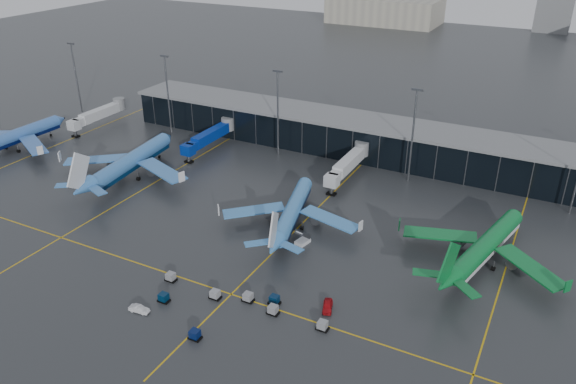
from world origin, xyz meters
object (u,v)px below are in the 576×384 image
at_px(airliner_klm_west, 14,129).
at_px(baggage_carts, 232,304).
at_px(airliner_arkefly, 130,152).
at_px(service_van_white, 139,309).
at_px(mobile_airstair, 303,240).
at_px(airliner_klm_near, 293,202).
at_px(airliner_aer_lingus, 488,235).
at_px(service_van_red, 328,306).

xyz_separation_m(airliner_klm_west, baggage_carts, (100.31, -35.23, -5.71)).
distance_m(airliner_klm_west, airliner_arkefly, 44.86).
bearing_deg(service_van_white, mobile_airstair, -31.40).
bearing_deg(mobile_airstair, airliner_klm_near, 143.76).
bearing_deg(airliner_aer_lingus, baggage_carts, -123.11).
bearing_deg(airliner_klm_west, baggage_carts, -18.06).
relative_size(airliner_aer_lingus, baggage_carts, 1.19).
relative_size(airliner_aer_lingus, service_van_white, 10.58).
height_order(airliner_klm_near, baggage_carts, airliner_klm_near).
bearing_deg(service_van_red, airliner_klm_near, 109.74).
xyz_separation_m(mobile_airstair, service_van_white, (-15.88, -34.93, -0.13)).
bearing_deg(mobile_airstair, airliner_arkefly, -178.29).
height_order(airliner_klm_near, service_van_red, airliner_klm_near).
relative_size(airliner_klm_west, baggage_carts, 1.22).
distance_m(airliner_aer_lingus, service_van_red, 37.44).
relative_size(airliner_klm_west, service_van_red, 9.81).
height_order(airliner_klm_west, baggage_carts, airliner_klm_west).
xyz_separation_m(airliner_klm_west, mobile_airstair, (101.97, -9.15, -5.70)).
xyz_separation_m(airliner_klm_near, service_van_red, (19.91, -24.91, -5.20)).
relative_size(service_van_red, service_van_white, 1.10).
xyz_separation_m(airliner_arkefly, airliner_aer_lingus, (93.67, 0.72, -0.64)).
distance_m(airliner_klm_west, baggage_carts, 106.47).
distance_m(airliner_klm_west, service_van_red, 119.48).
distance_m(airliner_klm_west, airliner_aer_lingus, 138.52).
xyz_separation_m(airliner_aer_lingus, service_van_white, (-52.41, -45.95, -5.69)).
height_order(airliner_klm_west, service_van_white, airliner_klm_west).
height_order(airliner_klm_west, airliner_klm_near, airliner_klm_west).
distance_m(baggage_carts, service_van_red, 17.54).
distance_m(mobile_airstair, service_van_white, 38.37).
xyz_separation_m(airliner_aer_lingus, baggage_carts, (-38.20, -37.10, -5.58)).
height_order(airliner_arkefly, airliner_klm_near, airliner_arkefly).
bearing_deg(mobile_airstair, baggage_carts, -81.72).
bearing_deg(service_van_red, airliner_klm_west, 147.73).
height_order(baggage_carts, service_van_red, baggage_carts).
relative_size(baggage_carts, service_van_white, 8.90).
relative_size(airliner_arkefly, service_van_white, 11.65).
bearing_deg(airliner_arkefly, service_van_white, -54.73).
xyz_separation_m(airliner_klm_west, service_van_red, (116.11, -27.61, -5.74)).
distance_m(airliner_arkefly, airliner_aer_lingus, 93.67).
relative_size(airliner_klm_near, baggage_carts, 1.11).
bearing_deg(airliner_klm_west, airliner_aer_lingus, 2.06).
distance_m(airliner_klm_west, airliner_klm_near, 96.23).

